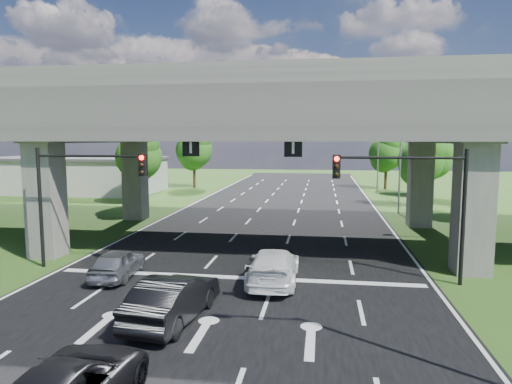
% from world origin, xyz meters
% --- Properties ---
extents(ground, '(160.00, 160.00, 0.00)m').
position_xyz_m(ground, '(0.00, 0.00, 0.00)').
color(ground, '#2F4E19').
rests_on(ground, ground).
extents(road, '(18.00, 120.00, 0.03)m').
position_xyz_m(road, '(0.00, 10.00, 0.01)').
color(road, black).
rests_on(road, ground).
extents(overpass, '(80.00, 15.00, 10.00)m').
position_xyz_m(overpass, '(0.00, 12.00, 7.92)').
color(overpass, '#393634').
rests_on(overpass, ground).
extents(warehouse, '(20.00, 10.00, 4.00)m').
position_xyz_m(warehouse, '(-26.00, 35.00, 2.00)').
color(warehouse, '#9E9E99').
rests_on(warehouse, ground).
extents(signal_right, '(5.76, 0.54, 6.00)m').
position_xyz_m(signal_right, '(7.82, 3.94, 4.19)').
color(signal_right, black).
rests_on(signal_right, ground).
extents(signal_left, '(5.76, 0.54, 6.00)m').
position_xyz_m(signal_left, '(-7.82, 3.94, 4.19)').
color(signal_left, black).
rests_on(signal_left, ground).
extents(streetlight_far, '(3.38, 0.25, 10.00)m').
position_xyz_m(streetlight_far, '(10.10, 24.00, 5.85)').
color(streetlight_far, gray).
rests_on(streetlight_far, ground).
extents(streetlight_beyond, '(3.38, 0.25, 10.00)m').
position_xyz_m(streetlight_beyond, '(10.10, 40.00, 5.85)').
color(streetlight_beyond, gray).
rests_on(streetlight_beyond, ground).
extents(tree_left_near, '(4.50, 4.50, 7.80)m').
position_xyz_m(tree_left_near, '(-13.95, 26.00, 4.82)').
color(tree_left_near, black).
rests_on(tree_left_near, ground).
extents(tree_left_mid, '(3.91, 3.90, 6.76)m').
position_xyz_m(tree_left_mid, '(-16.95, 34.00, 4.17)').
color(tree_left_mid, black).
rests_on(tree_left_mid, ground).
extents(tree_left_far, '(4.80, 4.80, 8.32)m').
position_xyz_m(tree_left_far, '(-12.95, 42.00, 5.14)').
color(tree_left_far, black).
rests_on(tree_left_far, ground).
extents(tree_right_near, '(4.20, 4.20, 7.28)m').
position_xyz_m(tree_right_near, '(13.05, 28.00, 4.50)').
color(tree_right_near, black).
rests_on(tree_right_near, ground).
extents(tree_right_mid, '(3.91, 3.90, 6.76)m').
position_xyz_m(tree_right_mid, '(16.05, 36.00, 4.17)').
color(tree_right_mid, black).
rests_on(tree_right_mid, ground).
extents(tree_right_far, '(4.50, 4.50, 7.80)m').
position_xyz_m(tree_right_far, '(12.05, 44.00, 4.82)').
color(tree_right_far, black).
rests_on(tree_right_far, ground).
extents(car_silver, '(1.86, 4.05, 1.34)m').
position_xyz_m(car_silver, '(-5.40, 2.73, 0.70)').
color(car_silver, '#A3A5AB').
rests_on(car_silver, road).
extents(car_dark, '(2.28, 5.11, 1.63)m').
position_xyz_m(car_dark, '(-1.23, -1.78, 0.85)').
color(car_dark, black).
rests_on(car_dark, road).
extents(car_white, '(2.19, 5.24, 1.51)m').
position_xyz_m(car_white, '(1.80, 3.00, 0.79)').
color(car_white, white).
rests_on(car_white, road).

